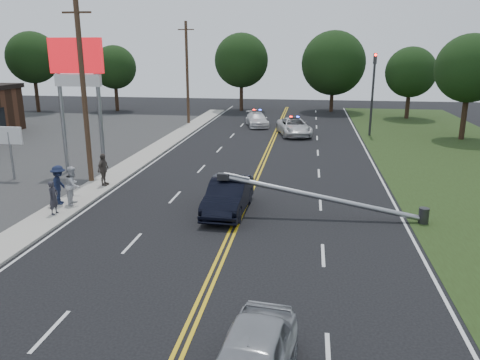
% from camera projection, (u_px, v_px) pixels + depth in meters
% --- Properties ---
extents(ground, '(120.00, 120.00, 0.00)m').
position_uv_depth(ground, '(201.00, 303.00, 14.01)').
color(ground, black).
rests_on(ground, ground).
extents(sidewalk, '(1.80, 70.00, 0.12)m').
position_uv_depth(sidewalk, '(89.00, 192.00, 24.71)').
color(sidewalk, '#A8A498').
rests_on(sidewalk, ground).
extents(centerline_yellow, '(0.36, 80.00, 0.00)m').
position_uv_depth(centerline_yellow, '(246.00, 200.00, 23.53)').
color(centerline_yellow, gold).
rests_on(centerline_yellow, ground).
extents(pylon_sign, '(3.20, 0.35, 8.00)m').
position_uv_depth(pylon_sign, '(77.00, 73.00, 27.22)').
color(pylon_sign, gray).
rests_on(pylon_sign, ground).
extents(small_sign, '(1.60, 0.14, 3.10)m').
position_uv_depth(small_sign, '(9.00, 140.00, 26.80)').
color(small_sign, gray).
rests_on(small_sign, ground).
extents(traffic_signal, '(0.28, 0.41, 7.05)m').
position_uv_depth(traffic_signal, '(373.00, 87.00, 40.26)').
color(traffic_signal, '#2D2D30').
rests_on(traffic_signal, ground).
extents(fallen_streetlight, '(9.36, 0.44, 1.91)m').
position_uv_depth(fallen_streetlight, '(333.00, 199.00, 20.78)').
color(fallen_streetlight, '#2D2D30').
rests_on(fallen_streetlight, ground).
extents(utility_pole_mid, '(1.60, 0.28, 10.00)m').
position_uv_depth(utility_pole_mid, '(84.00, 93.00, 25.38)').
color(utility_pole_mid, '#382619').
rests_on(utility_pole_mid, ground).
extents(utility_pole_far, '(1.60, 0.28, 10.00)m').
position_uv_depth(utility_pole_far, '(187.00, 73.00, 46.33)').
color(utility_pole_far, '#382619').
rests_on(utility_pole_far, ground).
extents(tree_4, '(6.02, 6.02, 9.43)m').
position_uv_depth(tree_4, '(33.00, 58.00, 55.30)').
color(tree_4, black).
rests_on(tree_4, ground).
extents(tree_5, '(5.19, 5.19, 7.87)m').
position_uv_depth(tree_5, '(114.00, 67.00, 56.49)').
color(tree_5, black).
rests_on(tree_5, ground).
extents(tree_6, '(6.50, 6.50, 9.31)m').
position_uv_depth(tree_6, '(241.00, 60.00, 56.57)').
color(tree_6, black).
rests_on(tree_6, ground).
extents(tree_7, '(7.59, 7.59, 9.56)m').
position_uv_depth(tree_7, '(333.00, 63.00, 55.79)').
color(tree_7, black).
rests_on(tree_7, ground).
extents(tree_8, '(5.38, 5.38, 7.68)m').
position_uv_depth(tree_8, '(411.00, 72.00, 50.25)').
color(tree_8, black).
rests_on(tree_8, ground).
extents(tree_9, '(5.53, 5.53, 8.63)m').
position_uv_depth(tree_9, '(470.00, 68.00, 38.01)').
color(tree_9, black).
rests_on(tree_9, ground).
extents(crashed_sedan, '(1.82, 4.85, 1.58)m').
position_uv_depth(crashed_sedan, '(228.00, 196.00, 21.70)').
color(crashed_sedan, black).
rests_on(crashed_sedan, ground).
extents(emergency_a, '(3.64, 5.78, 1.49)m').
position_uv_depth(emergency_a, '(294.00, 127.00, 41.32)').
color(emergency_a, silver).
rests_on(emergency_a, ground).
extents(emergency_b, '(3.00, 4.94, 1.34)m').
position_uv_depth(emergency_b, '(257.00, 120.00, 46.04)').
color(emergency_b, silver).
rests_on(emergency_b, ground).
extents(bystander_a, '(0.42, 0.60, 1.54)m').
position_uv_depth(bystander_a, '(54.00, 198.00, 21.08)').
color(bystander_a, '#2B2A32').
rests_on(bystander_a, sidewalk).
extents(bystander_b, '(0.88, 1.03, 1.86)m').
position_uv_depth(bystander_b, '(73.00, 185.00, 22.44)').
color(bystander_b, silver).
rests_on(bystander_b, sidewalk).
extents(bystander_c, '(0.99, 1.37, 1.91)m').
position_uv_depth(bystander_c, '(59.00, 185.00, 22.43)').
color(bystander_c, '#161E39').
rests_on(bystander_c, sidewalk).
extents(bystander_d, '(0.51, 1.08, 1.78)m').
position_uv_depth(bystander_d, '(103.00, 170.00, 25.54)').
color(bystander_d, '#544A43').
rests_on(bystander_d, sidewalk).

